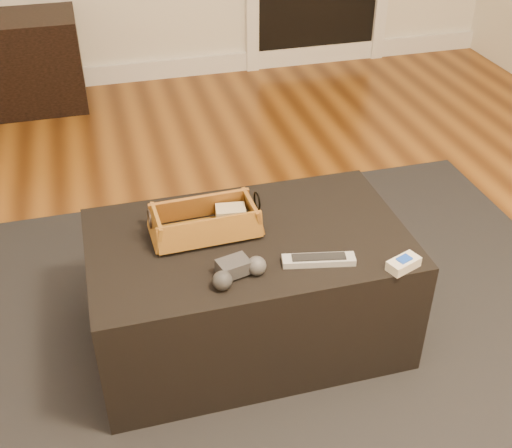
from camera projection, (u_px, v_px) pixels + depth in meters
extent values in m
cube|color=brown|center=(214.00, 410.00, 1.99)|extent=(5.00, 5.50, 0.01)
cube|color=white|center=(124.00, 73.00, 4.13)|extent=(5.00, 0.04, 0.12)
cube|color=black|center=(253.00, 346.00, 2.21)|extent=(2.60, 2.00, 0.01)
cube|color=black|center=(249.00, 289.00, 2.12)|extent=(1.00, 0.60, 0.42)
cube|color=black|center=(201.00, 231.00, 2.00)|extent=(0.18, 0.06, 0.02)
cube|color=#C6B389|center=(231.00, 214.00, 2.04)|extent=(0.10, 0.08, 0.05)
cube|color=#8E6120|center=(206.00, 232.00, 2.02)|extent=(0.31, 0.15, 0.01)
cube|color=#9D5B23|center=(199.00, 206.00, 2.05)|extent=(0.33, 0.04, 0.09)
cube|color=#9C6C23|center=(211.00, 232.00, 1.93)|extent=(0.33, 0.04, 0.09)
cube|color=olive|center=(253.00, 211.00, 2.03)|extent=(0.04, 0.16, 0.09)
cube|color=#A96E26|center=(155.00, 228.00, 1.95)|extent=(0.04, 0.16, 0.09)
torus|color=black|center=(257.00, 201.00, 2.01)|extent=(0.01, 0.06, 0.06)
torus|color=#2C241D|center=(150.00, 219.00, 1.93)|extent=(0.01, 0.06, 0.06)
cube|color=#303033|center=(234.00, 267.00, 1.83)|extent=(0.10, 0.08, 0.04)
sphere|color=#292A2C|center=(222.00, 281.00, 1.79)|extent=(0.07, 0.07, 0.06)
sphere|color=#3D3D40|center=(257.00, 266.00, 1.84)|extent=(0.07, 0.07, 0.06)
cube|color=silver|center=(319.00, 260.00, 1.89)|extent=(0.22, 0.09, 0.02)
cube|color=black|center=(319.00, 257.00, 1.88)|extent=(0.16, 0.07, 0.00)
cube|color=beige|center=(403.00, 264.00, 1.87)|extent=(0.11, 0.08, 0.03)
cube|color=blue|center=(404.00, 259.00, 1.86)|extent=(0.05, 0.04, 0.01)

